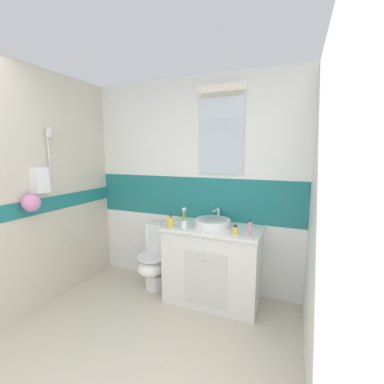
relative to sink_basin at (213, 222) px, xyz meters
name	(u,v)px	position (x,y,z in m)	size (l,w,h in m)	color
ground_plane	(138,351)	(-0.35, -0.94, -0.91)	(3.20, 3.48, 0.04)	beige
wall_back_tiled	(194,184)	(-0.34, 0.30, 0.37)	(3.20, 0.20, 2.50)	white
wall_left_shower_alcove	(17,193)	(-1.70, -0.94, 0.36)	(0.29, 3.48, 2.50)	beige
wall_right_plain	(331,222)	(1.00, -0.94, 0.36)	(0.10, 3.48, 2.50)	white
vanity_cabinet	(213,264)	(0.01, -0.01, -0.47)	(1.03, 0.56, 0.85)	silver
sink_basin	(213,222)	(0.00, 0.00, 0.00)	(0.39, 0.43, 0.17)	white
toilet	(156,258)	(-0.73, 0.01, -0.53)	(0.37, 0.50, 0.78)	white
toothbrush_cup	(184,223)	(-0.24, -0.21, 0.02)	(0.06, 0.06, 0.23)	white
soap_dispenser	(171,222)	(-0.41, -0.20, 0.01)	(0.06, 0.06, 0.15)	yellow
toothpaste_tube_upright	(250,229)	(0.43, -0.18, 0.03)	(0.03, 0.03, 0.16)	pink
perfume_flask_small	(235,230)	(0.29, -0.18, 0.00)	(0.04, 0.03, 0.10)	yellow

